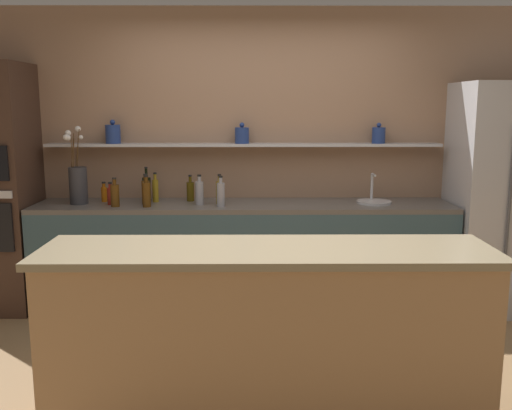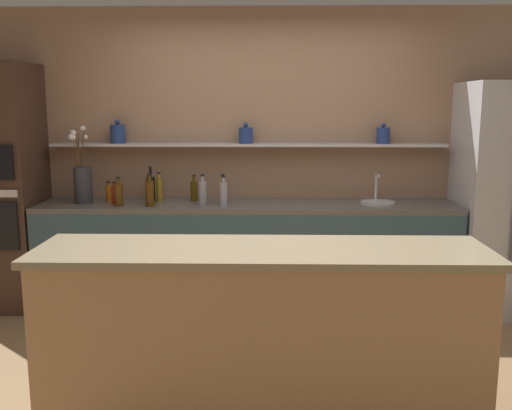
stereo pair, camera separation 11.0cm
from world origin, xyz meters
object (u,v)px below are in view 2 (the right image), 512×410
Objects in this scene: oven_tower at (1,188)px; flower_vase at (83,181)px; bottle_oil_4 at (159,189)px; bottle_oil_1 at (223,192)px; sink_fixture at (378,201)px; bottle_spirit_8 at (224,194)px; bottle_spirit_7 at (203,192)px; bottle_spirit_10 at (150,193)px; bottle_oil_0 at (194,191)px; bottle_sauce_2 at (109,193)px; bottle_sauce_6 at (115,195)px; bottle_spirit_5 at (119,194)px; bottle_wine_9 at (151,188)px; bottle_spirit_3 at (149,191)px.

flower_vase is at bearing -0.21° from oven_tower.
bottle_oil_1 is at bearing -9.78° from bottle_oil_4.
sink_fixture is 1.32m from bottle_spirit_8.
flower_vase is 2.58× the size of bottle_spirit_7.
bottle_spirit_10 is at bearing -165.28° from bottle_spirit_7.
flower_vase is 0.96m from bottle_oil_0.
flower_vase is 3.73× the size of bottle_sauce_2.
bottle_spirit_10 is at bearing -97.67° from bottle_oil_4.
bottle_oil_4 reaches higher than bottle_spirit_7.
bottle_sauce_6 is at bearing -178.55° from sink_fixture.
flower_vase is at bearing -179.67° from sink_fixture.
sink_fixture is 1.68× the size of bottle_sauce_2.
bottle_oil_1 reaches higher than bottle_oil_0.
bottle_spirit_5 is at bearing -57.90° from bottle_sauce_6.
bottle_spirit_5 is 0.36m from bottle_wine_9.
bottle_spirit_3 is (-0.63, -0.01, 0.00)m from bottle_oil_1.
bottle_oil_0 is at bearing 14.82° from bottle_sauce_6.
bottle_spirit_5 is at bearing 175.82° from bottle_spirit_10.
bottle_oil_1 is at bearing -6.37° from bottle_sauce_2.
bottle_oil_1 is 0.63m from bottle_spirit_3.
bottle_spirit_8 is (1.94, -0.14, -0.02)m from oven_tower.
flower_vase is at bearing 165.27° from bottle_spirit_10.
bottle_spirit_7 is at bearing -168.39° from bottle_oil_1.
bottle_spirit_8 reaches higher than sink_fixture.
bottle_spirit_7 is (-0.17, -0.03, 0.00)m from bottle_oil_1.
bottle_oil_1 is 0.67m from bottle_wine_9.
bottle_spirit_7 is (0.85, -0.15, 0.03)m from bottle_sauce_2.
oven_tower is 1.00m from bottle_sauce_6.
bottle_oil_1 is at bearing 11.61° from bottle_spirit_7.
bottle_spirit_3 is 0.46m from bottle_spirit_7.
bottle_spirit_5 is at bearing -175.93° from sink_fixture.
bottle_oil_4 is 1.34× the size of bottle_sauce_6.
bottle_sauce_2 is 0.68× the size of bottle_oil_4.
bottle_oil_4 is (0.06, 0.11, -0.00)m from bottle_spirit_3.
sink_fixture is 1.33m from bottle_oil_1.
bottle_spirit_8 is (1.22, -0.14, -0.08)m from flower_vase.
bottle_spirit_8 is at bearing -21.23° from bottle_oil_4.
oven_tower reaches higher than bottle_spirit_3.
bottle_sauce_2 is 0.59× the size of bottle_wine_9.
flower_vase reaches higher than bottle_spirit_8.
sink_fixture is 1.14× the size of bottle_spirit_3.
flower_vase is (0.72, -0.00, 0.06)m from oven_tower.
sink_fixture reaches higher than bottle_oil_0.
bottle_oil_1 is at bearing 1.22° from bottle_spirit_3.
oven_tower is at bearing 178.68° from bottle_spirit_3.
bottle_spirit_3 is 0.18m from bottle_wine_9.
bottle_sauce_6 is 0.75× the size of bottle_spirit_7.
bottle_spirit_10 is (-0.60, -0.15, 0.01)m from bottle_oil_1.
bottle_sauce_6 is at bearing -160.85° from bottle_oil_4.
oven_tower reaches higher than bottle_sauce_2.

